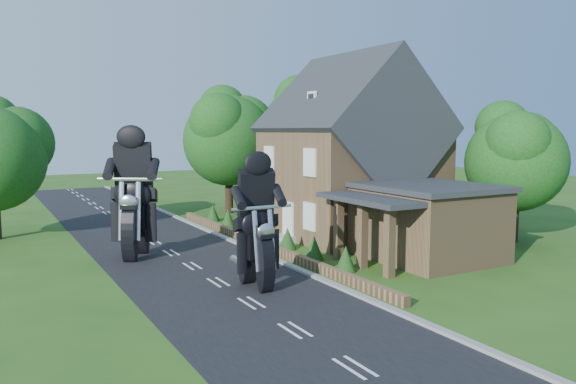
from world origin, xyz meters
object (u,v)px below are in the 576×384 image
garden_wall (260,244)px  annex (426,221)px  motorcycle_lead (256,268)px  motorcycle_follow (135,239)px  house (351,158)px

garden_wall → annex: bearing=-46.2°
motorcycle_lead → motorcycle_follow: (-2.70, 7.20, 0.15)m
house → motorcycle_follow: (-12.23, -0.24, -3.43)m
garden_wall → motorcycle_follow: (-6.04, 0.76, 0.71)m
house → motorcycle_follow: house is taller
annex → house: bearing=84.8°
house → motorcycle_follow: 12.71m
house → annex: house is taller
garden_wall → annex: annex is taller
house → motorcycle_lead: (-9.53, -7.44, -3.58)m
garden_wall → annex: size_ratio=3.12×
annex → garden_wall: bearing=133.8°
garden_wall → motorcycle_follow: motorcycle_follow is taller
annex → motorcycle_lead: (-8.91, -0.64, -1.00)m
garden_wall → annex: (5.57, -5.80, 1.57)m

